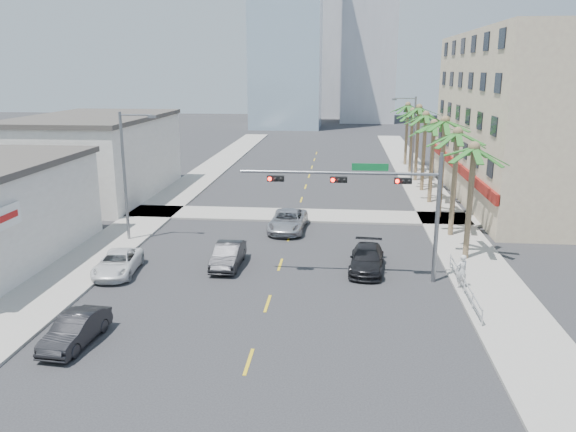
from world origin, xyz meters
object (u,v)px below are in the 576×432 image
object	(u,v)px
car_lane_right	(367,259)
pedestrian	(462,271)
car_lane_center	(288,221)
car_parked_mid	(75,330)
traffic_signal_mast	(380,194)
car_parked_far	(118,263)
car_lane_left	(228,255)

from	to	relation	value
car_lane_right	pedestrian	distance (m)	5.67
car_lane_center	car_parked_mid	bearing A→B (deg)	-109.03
traffic_signal_mast	pedestrian	world-z (taller)	traffic_signal_mast
car_parked_far	car_lane_right	world-z (taller)	car_lane_right
car_parked_mid	car_lane_center	world-z (taller)	car_lane_center
traffic_signal_mast	car_lane_left	bearing A→B (deg)	170.89
traffic_signal_mast	car_lane_right	distance (m)	4.65
traffic_signal_mast	car_parked_far	bearing A→B (deg)	-178.45
car_parked_mid	car_lane_center	distance (m)	20.26
car_parked_far	car_lane_right	size ratio (longest dim) A/B	0.96
car_parked_mid	car_lane_left	distance (m)	11.54
car_parked_far	car_lane_left	size ratio (longest dim) A/B	1.07
pedestrian	car_lane_right	bearing A→B (deg)	-53.02
car_lane_left	traffic_signal_mast	bearing A→B (deg)	-8.70
car_parked_far	pedestrian	bearing A→B (deg)	-7.77
pedestrian	car_parked_far	bearing A→B (deg)	-27.25
car_lane_left	pedestrian	world-z (taller)	pedestrian
traffic_signal_mast	car_parked_far	distance (m)	15.82
traffic_signal_mast	pedestrian	distance (m)	6.11
traffic_signal_mast	car_parked_mid	world-z (taller)	traffic_signal_mast
pedestrian	traffic_signal_mast	bearing A→B (deg)	-38.59
traffic_signal_mast	pedestrian	xyz separation A→B (m)	(4.52, -1.06, -3.97)
car_parked_mid	car_lane_right	distance (m)	16.91
car_lane_center	car_lane_right	bearing A→B (deg)	-52.73
car_lane_center	traffic_signal_mast	bearing A→B (deg)	-55.13
traffic_signal_mast	car_lane_left	size ratio (longest dim) A/B	2.53
car_parked_mid	car_lane_center	xyz separation A→B (m)	(7.55, 18.80, 0.08)
traffic_signal_mast	car_parked_mid	size ratio (longest dim) A/B	2.71
traffic_signal_mast	car_lane_left	xyz separation A→B (m)	(-8.93, 1.43, -4.34)
car_parked_mid	car_lane_right	bearing A→B (deg)	44.03
car_parked_far	car_lane_center	size ratio (longest dim) A/B	0.86
car_lane_left	car_lane_center	size ratio (longest dim) A/B	0.81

